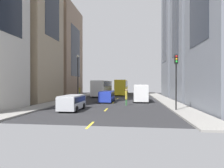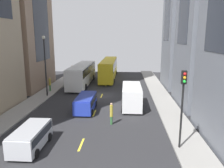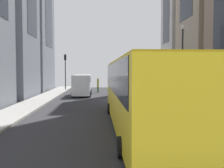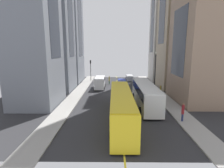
# 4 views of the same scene
# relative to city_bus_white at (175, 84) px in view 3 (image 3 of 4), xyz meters

# --- Properties ---
(ground_plane) EXTENTS (42.48, 42.48, 0.00)m
(ground_plane) POSITION_rel_city_bus_white_xyz_m (4.00, -6.94, -2.01)
(ground_plane) COLOR #28282B
(sidewalk_west) EXTENTS (2.53, 44.00, 0.15)m
(sidewalk_west) POSITION_rel_city_bus_white_xyz_m (-3.97, -6.94, -1.93)
(sidewalk_west) COLOR gray
(sidewalk_west) RESTS_ON ground
(sidewalk_east) EXTENTS (2.53, 44.00, 0.15)m
(sidewalk_east) POSITION_rel_city_bus_white_xyz_m (11.97, -6.94, -1.93)
(sidewalk_east) COLOR gray
(sidewalk_east) RESTS_ON ground
(lane_stripe_0) EXTENTS (0.16, 2.00, 0.01)m
(lane_stripe_0) POSITION_rel_city_bus_white_xyz_m (4.00, -27.94, -2.00)
(lane_stripe_0) COLOR yellow
(lane_stripe_0) RESTS_ON ground
(lane_stripe_1) EXTENTS (0.16, 2.00, 0.01)m
(lane_stripe_1) POSITION_rel_city_bus_white_xyz_m (4.00, -20.94, -2.00)
(lane_stripe_1) COLOR yellow
(lane_stripe_1) RESTS_ON ground
(lane_stripe_2) EXTENTS (0.16, 2.00, 0.01)m
(lane_stripe_2) POSITION_rel_city_bus_white_xyz_m (4.00, -13.94, -2.00)
(lane_stripe_2) COLOR yellow
(lane_stripe_2) RESTS_ON ground
(lane_stripe_3) EXTENTS (0.16, 2.00, 0.01)m
(lane_stripe_3) POSITION_rel_city_bus_white_xyz_m (4.00, -6.94, -2.00)
(lane_stripe_3) COLOR yellow
(lane_stripe_3) RESTS_ON ground
(lane_stripe_4) EXTENTS (0.16, 2.00, 0.01)m
(lane_stripe_4) POSITION_rel_city_bus_white_xyz_m (4.00, 0.06, -2.00)
(lane_stripe_4) COLOR yellow
(lane_stripe_4) RESTS_ON ground
(lane_stripe_5) EXTENTS (0.16, 2.00, 0.01)m
(lane_stripe_5) POSITION_rel_city_bus_white_xyz_m (4.00, 7.06, -2.00)
(lane_stripe_5) COLOR yellow
(lane_stripe_5) RESTS_ON ground
(city_bus_white) EXTENTS (2.80, 12.90, 3.35)m
(city_bus_white) POSITION_rel_city_bus_white_xyz_m (0.00, 0.00, 0.00)
(city_bus_white) COLOR silver
(city_bus_white) RESTS_ON ground
(streetcar_yellow) EXTENTS (2.70, 14.75, 3.59)m
(streetcar_yellow) POSITION_rel_city_bus_white_xyz_m (3.96, 6.25, 0.12)
(streetcar_yellow) COLOR yellow
(streetcar_yellow) RESTS_ON ground
(delivery_van_white) EXTENTS (2.25, 5.32, 2.58)m
(delivery_van_white) POSITION_rel_city_bus_white_xyz_m (7.94, -11.88, -0.50)
(delivery_van_white) COLOR white
(delivery_van_white) RESTS_ON ground
(car_silver_0) EXTENTS (1.96, 4.06, 1.55)m
(car_silver_0) POSITION_rel_city_bus_white_xyz_m (0.54, -21.67, -1.09)
(car_silver_0) COLOR #B7BABF
(car_silver_0) RESTS_ON ground
(car_blue_1) EXTENTS (1.97, 4.79, 1.64)m
(car_blue_1) POSITION_rel_city_bus_white_xyz_m (2.95, -13.10, -1.04)
(car_blue_1) COLOR #2338AD
(car_blue_1) RESTS_ON ground
(pedestrian_crossing_near) EXTENTS (0.30, 0.30, 2.02)m
(pedestrian_crossing_near) POSITION_rel_city_bus_white_xyz_m (-3.71, -5.19, -0.77)
(pedestrian_crossing_near) COLOR #336B38
(pedestrian_crossing_near) RESTS_ON ground
(pedestrian_walking_far) EXTENTS (0.28, 0.28, 2.05)m
(pedestrian_walking_far) POSITION_rel_city_bus_white_xyz_m (5.98, -16.89, -0.90)
(pedestrian_walking_far) COLOR #336B38
(pedestrian_walking_far) RESTS_ON ground
(traffic_light_near_corner) EXTENTS (0.32, 0.44, 5.51)m
(traffic_light_near_corner) POSITION_rel_city_bus_white_xyz_m (11.11, -21.18, 1.99)
(traffic_light_near_corner) COLOR black
(traffic_light_near_corner) RESTS_ON ground
(streetlamp_near) EXTENTS (0.44, 0.44, 7.84)m
(streetlamp_near) POSITION_rel_city_bus_white_xyz_m (-3.21, -7.87, 2.88)
(streetlamp_near) COLOR black
(streetlamp_near) RESTS_ON ground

